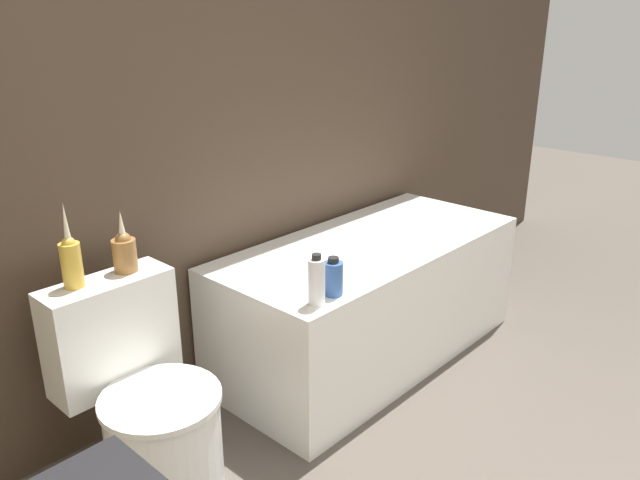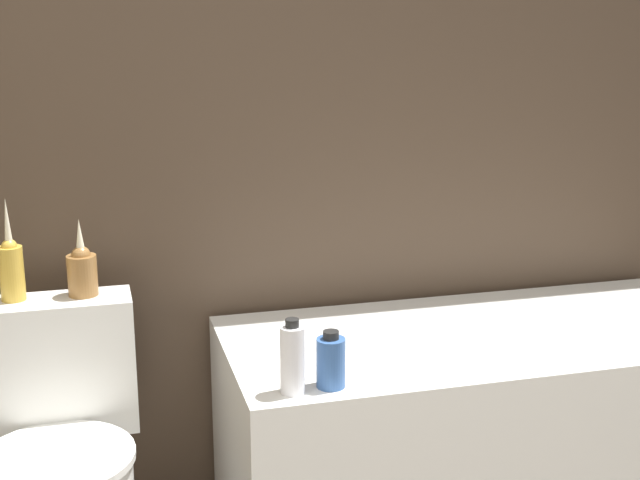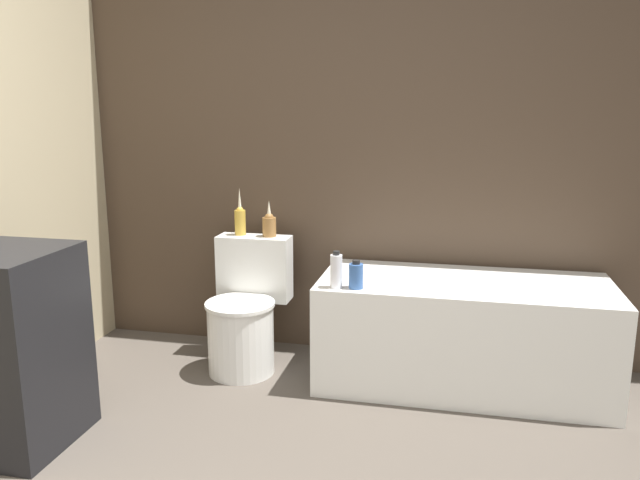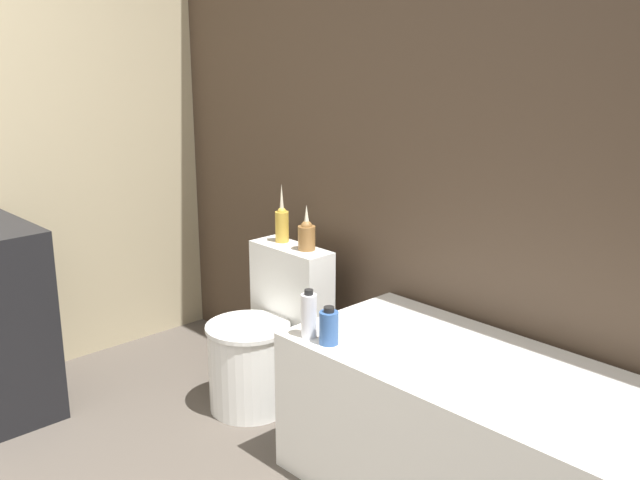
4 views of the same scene
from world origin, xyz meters
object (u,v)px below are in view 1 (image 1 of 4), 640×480
object	(u,v)px
bathtub	(369,298)
shampoo_bottle_short	(333,278)
toilet	(148,411)
vase_silver	(124,251)
vase_gold	(71,260)
shampoo_bottle_tall	(317,281)

from	to	relation	value
bathtub	shampoo_bottle_short	distance (m)	0.69
toilet	vase_silver	size ratio (longest dim) A/B	3.44
shampoo_bottle_short	vase_gold	bearing A→B (deg)	150.85
bathtub	vase_silver	size ratio (longest dim) A/B	7.14
toilet	vase_gold	distance (m)	0.56
toilet	shampoo_bottle_tall	size ratio (longest dim) A/B	3.85
vase_gold	bathtub	bearing A→B (deg)	-7.56
bathtub	shampoo_bottle_tall	xyz separation A→B (m)	(-0.64, -0.26, 0.37)
bathtub	shampoo_bottle_tall	size ratio (longest dim) A/B	7.98
toilet	shampoo_bottle_tall	xyz separation A→B (m)	(0.57, -0.23, 0.35)
vase_gold	shampoo_bottle_short	world-z (taller)	vase_gold
shampoo_bottle_tall	bathtub	bearing A→B (deg)	22.26
vase_gold	shampoo_bottle_tall	size ratio (longest dim) A/B	1.47
bathtub	vase_gold	bearing A→B (deg)	172.44
vase_gold	vase_silver	size ratio (longest dim) A/B	1.31
vase_silver	shampoo_bottle_short	size ratio (longest dim) A/B	1.45
vase_silver	shampoo_bottle_short	xyz separation A→B (m)	(0.58, -0.42, -0.16)
vase_gold	shampoo_bottle_short	xyz separation A→B (m)	(0.76, -0.42, -0.18)
toilet	shampoo_bottle_tall	bearing A→B (deg)	-21.88
vase_silver	shampoo_bottle_tall	size ratio (longest dim) A/B	1.12
vase_gold	toilet	bearing A→B (deg)	-66.22
bathtub	vase_silver	world-z (taller)	vase_silver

